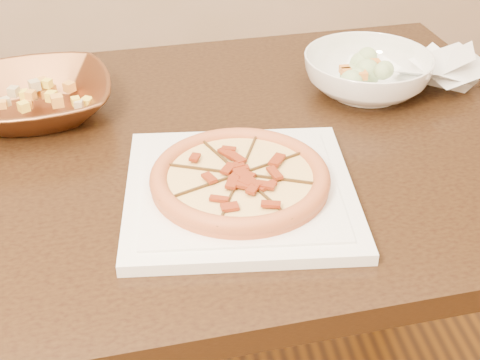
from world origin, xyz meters
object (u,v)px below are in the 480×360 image
at_px(bronze_bowl, 36,99).
at_px(salad_bowl, 367,74).
at_px(pizza, 240,178).
at_px(plate, 240,191).
at_px(dining_table, 169,198).

relative_size(bronze_bowl, salad_bowl, 1.11).
bearing_deg(pizza, plate, -47.45).
height_order(dining_table, bronze_bowl, bronze_bowl).
bearing_deg(plate, pizza, 132.55).
height_order(dining_table, salad_bowl, salad_bowl).
relative_size(pizza, salad_bowl, 1.09).
bearing_deg(salad_bowl, plate, -133.03).
relative_size(plate, salad_bowl, 1.49).
distance_m(dining_table, bronze_bowl, 0.30).
xyz_separation_m(dining_table, bronze_bowl, (-0.22, 0.14, 0.14)).
relative_size(pizza, bronze_bowl, 0.99).
relative_size(dining_table, salad_bowl, 5.86).
relative_size(plate, bronze_bowl, 1.35).
bearing_deg(salad_bowl, bronze_bowl, -179.42).
height_order(plate, pizza, pizza).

